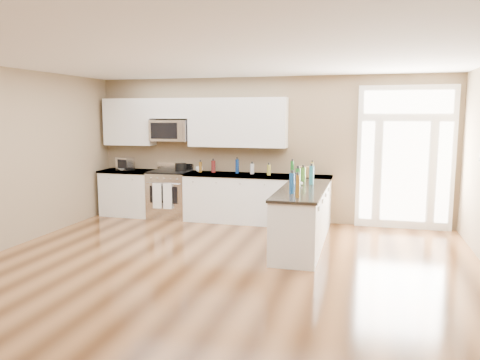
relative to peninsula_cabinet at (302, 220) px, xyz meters
The scene contains 18 objects.
ground 2.46m from the peninsula_cabinet, 112.44° to the right, with size 8.00×8.00×0.00m, color #472914.
room_shell 2.74m from the peninsula_cabinet, 112.44° to the right, with size 8.00×8.00×8.00m.
back_cabinet_left 4.06m from the peninsula_cabinet, 159.09° to the left, with size 1.10×0.66×0.94m.
back_cabinet_right 1.81m from the peninsula_cabinet, 126.68° to the left, with size 2.85×0.66×0.94m.
peninsula_cabinet is the anchor object (origin of this frame).
upper_cabinet_left 4.39m from the peninsula_cabinet, 157.26° to the left, with size 1.04×0.33×0.95m, color white.
upper_cabinet_right 2.65m from the peninsula_cabinet, 133.15° to the left, with size 1.94×0.33×0.95m, color white.
upper_cabinet_short 3.73m from the peninsula_cabinet, 150.98° to the left, with size 0.82×0.33×0.40m, color white.
microwave 3.53m from the peninsula_cabinet, 151.57° to the left, with size 0.78×0.41×0.42m.
entry_door 2.52m from the peninsula_cabinet, 46.51° to the left, with size 1.70×0.10×2.60m.
kitchen_range 3.21m from the peninsula_cabinet, 153.18° to the left, with size 0.80×0.70×1.08m.
stockpot 3.12m from the peninsula_cabinet, 150.28° to the left, with size 0.23×0.23×0.17m, color black.
toaster_oven 4.16m from the peninsula_cabinet, 159.45° to the left, with size 0.31×0.24×0.26m, color silver.
cardboard_box 1.47m from the peninsula_cabinet, 95.45° to the left, with size 0.23×0.17×0.19m, color brown.
bowl_left 4.13m from the peninsula_cabinet, 160.42° to the left, with size 0.19×0.19×0.05m, color white.
bowl_peninsula 0.62m from the peninsula_cabinet, 110.34° to the left, with size 0.15×0.15×0.05m, color white.
cup_counter 2.80m from the peninsula_cabinet, 145.89° to the left, with size 0.14×0.14×0.11m, color white.
counter_bottles 1.09m from the peninsula_cabinet, 129.34° to the left, with size 2.38×2.46×0.32m.
Camera 1 is at (1.85, -4.96, 2.08)m, focal length 35.00 mm.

